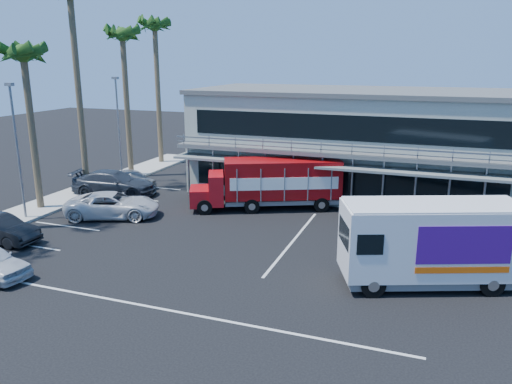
% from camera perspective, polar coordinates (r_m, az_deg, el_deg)
% --- Properties ---
extents(ground, '(120.00, 120.00, 0.00)m').
position_cam_1_polar(ground, '(24.78, -2.11, -7.32)').
color(ground, black).
rests_on(ground, ground).
extents(building, '(22.40, 12.00, 7.30)m').
position_cam_1_polar(building, '(37.05, 10.96, 5.81)').
color(building, '#959B8E').
rests_on(building, ground).
extents(curb_strip, '(3.00, 32.00, 0.16)m').
position_cam_1_polar(curb_strip, '(37.25, -20.36, -0.44)').
color(curb_strip, '#A5A399').
rests_on(curb_strip, ground).
extents(palm_c, '(2.80, 2.80, 10.75)m').
position_cam_1_polar(palm_c, '(33.79, -24.99, 13.33)').
color(palm_c, brown).
rests_on(palm_c, ground).
extents(palm_d, '(2.80, 2.80, 14.75)m').
position_cam_1_polar(palm_d, '(37.87, -20.41, 19.28)').
color(palm_d, brown).
rests_on(palm_d, ground).
extents(palm_e, '(2.80, 2.80, 12.25)m').
position_cam_1_polar(palm_e, '(41.45, -14.98, 16.14)').
color(palm_e, brown).
rests_on(palm_e, ground).
extents(palm_f, '(2.80, 2.80, 13.25)m').
position_cam_1_polar(palm_f, '(46.33, -11.47, 17.29)').
color(palm_f, brown).
rests_on(palm_f, ground).
extents(light_pole_near, '(0.50, 0.25, 8.09)m').
position_cam_1_polar(light_pole_near, '(32.25, -25.65, 4.79)').
color(light_pole_near, gray).
rests_on(light_pole_near, ground).
extents(light_pole_far, '(0.50, 0.25, 8.09)m').
position_cam_1_polar(light_pole_far, '(39.81, -15.43, 7.40)').
color(light_pole_far, gray).
rests_on(light_pole_far, ground).
extents(red_truck, '(9.60, 5.90, 3.21)m').
position_cam_1_polar(red_truck, '(31.90, 1.83, 1.14)').
color(red_truck, '#AF0E14').
rests_on(red_truck, ground).
extents(white_van, '(7.84, 5.05, 3.62)m').
position_cam_1_polar(white_van, '(22.35, 19.36, -5.44)').
color(white_van, silver).
rests_on(white_van, ground).
extents(parked_car_b, '(4.38, 1.56, 1.44)m').
position_cam_1_polar(parked_car_b, '(29.56, -27.26, -3.81)').
color(parked_car_b, black).
rests_on(parked_car_b, ground).
extents(parked_car_c, '(6.08, 4.39, 1.54)m').
position_cam_1_polar(parked_car_c, '(31.63, -16.06, -1.44)').
color(parked_car_c, silver).
rests_on(parked_car_c, ground).
extents(parked_car_d, '(6.26, 3.44, 1.72)m').
position_cam_1_polar(parked_car_d, '(36.76, -15.89, 0.99)').
color(parked_car_d, '#2A2F38').
rests_on(parked_car_d, ground).
extents(parked_car_e, '(4.25, 2.61, 1.35)m').
position_cam_1_polar(parked_car_e, '(38.61, -13.93, 1.50)').
color(parked_car_e, gray).
rests_on(parked_car_e, ground).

